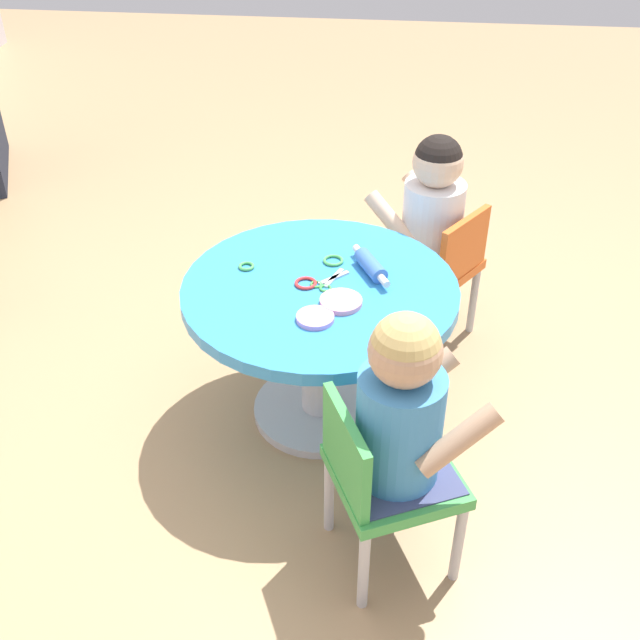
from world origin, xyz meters
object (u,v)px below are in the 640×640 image
(rolling_pin, at_px, (371,265))
(child_chair_left, at_px, (382,477))
(craft_scissors, at_px, (327,282))
(seated_child_left, at_px, (403,406))
(child_chair_right, at_px, (436,267))
(seated_child_right, at_px, (432,207))
(craft_table, at_px, (320,321))

(rolling_pin, bearing_deg, child_chair_left, -173.36)
(child_chair_left, height_order, craft_scissors, child_chair_left)
(child_chair_left, relative_size, seated_child_left, 1.05)
(child_chair_right, bearing_deg, craft_scissors, 142.69)
(child_chair_left, distance_m, seated_child_right, 1.08)
(child_chair_left, bearing_deg, craft_scissors, 19.51)
(craft_table, height_order, seated_child_left, seated_child_left)
(craft_table, distance_m, seated_child_left, 0.61)
(craft_table, height_order, child_chair_left, child_chair_left)
(child_chair_left, xyz_separation_m, seated_child_left, (0.02, -0.04, 0.23))
(rolling_pin, bearing_deg, child_chair_right, -30.22)
(craft_table, distance_m, child_chair_left, 0.60)
(craft_table, distance_m, child_chair_right, 0.60)
(child_chair_left, bearing_deg, seated_child_right, -6.20)
(seated_child_right, bearing_deg, child_chair_left, 173.80)
(craft_table, distance_m, rolling_pin, 0.23)
(child_chair_right, distance_m, rolling_pin, 0.49)
(child_chair_right, bearing_deg, seated_child_right, 55.41)
(child_chair_left, distance_m, craft_scissors, 0.63)
(craft_scissors, bearing_deg, rolling_pin, -59.00)
(child_chair_left, height_order, rolling_pin, rolling_pin)
(craft_table, xyz_separation_m, child_chair_left, (-0.55, -0.22, -0.07))
(child_chair_right, xyz_separation_m, craft_scissors, (-0.46, 0.35, 0.20))
(seated_child_left, bearing_deg, child_chair_left, 114.98)
(craft_table, bearing_deg, rolling_pin, -58.26)
(craft_table, relative_size, craft_scissors, 5.92)
(craft_table, relative_size, seated_child_left, 1.62)
(craft_table, distance_m, seated_child_right, 0.61)
(child_chair_left, height_order, seated_child_right, seated_child_right)
(craft_table, xyz_separation_m, seated_child_right, (0.49, -0.33, 0.16))
(child_chair_right, bearing_deg, seated_child_left, 173.74)
(craft_scissors, bearing_deg, seated_child_right, -33.32)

